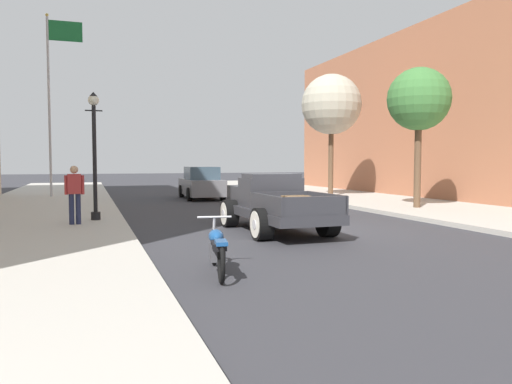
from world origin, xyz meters
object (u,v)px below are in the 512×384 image
at_px(car_background_grey, 201,184).
at_px(street_lamp_near, 94,146).
at_px(hotrod_truck_gunmetal, 272,203).
at_px(street_tree_second, 331,105).
at_px(flagpole, 54,85).
at_px(street_tree_nearest, 419,100).
at_px(pedestrian_sidewalk_left, 75,191).
at_px(motorcycle_parked, 217,248).

xyz_separation_m(car_background_grey, street_lamp_near, (-5.32, -9.39, 1.62)).
xyz_separation_m(hotrod_truck_gunmetal, street_tree_second, (7.05, 10.24, 4.06)).
distance_m(flagpole, street_tree_second, 14.12).
xyz_separation_m(hotrod_truck_gunmetal, street_lamp_near, (-4.63, 2.87, 1.63)).
xyz_separation_m(car_background_grey, flagpole, (-7.08, 2.18, 5.00)).
xyz_separation_m(flagpole, street_tree_nearest, (13.58, -11.18, -1.51)).
distance_m(flagpole, street_tree_nearest, 17.66).
distance_m(hotrod_truck_gunmetal, pedestrian_sidewalk_left, 5.55).
height_order(motorcycle_parked, flagpole, flagpole).
height_order(pedestrian_sidewalk_left, flagpole, flagpole).
bearing_deg(flagpole, motorcycle_parked, -79.30).
distance_m(street_tree_nearest, street_tree_second, 7.00).
distance_m(pedestrian_sidewalk_left, flagpole, 13.43).
distance_m(pedestrian_sidewalk_left, street_tree_nearest, 12.85).
xyz_separation_m(hotrod_truck_gunmetal, flagpole, (-6.40, 14.45, 5.02)).
bearing_deg(flagpole, street_lamp_near, -81.33).
bearing_deg(car_background_grey, street_lamp_near, -119.53).
distance_m(motorcycle_parked, flagpole, 20.26).
xyz_separation_m(hotrod_truck_gunmetal, car_background_grey, (0.69, 12.26, 0.01)).
bearing_deg(flagpole, street_tree_second, -17.38).
height_order(motorcycle_parked, car_background_grey, car_background_grey).
relative_size(hotrod_truck_gunmetal, street_lamp_near, 1.29).
relative_size(pedestrian_sidewalk_left, flagpole, 0.18).
bearing_deg(street_tree_nearest, pedestrian_sidewalk_left, -173.80).
bearing_deg(street_lamp_near, street_tree_nearest, 1.89).
bearing_deg(street_tree_second, car_background_grey, 162.33).
xyz_separation_m(pedestrian_sidewalk_left, street_lamp_near, (0.57, 0.95, 1.30)).
height_order(car_background_grey, street_tree_nearest, street_tree_nearest).
bearing_deg(hotrod_truck_gunmetal, street_lamp_near, 148.18).
height_order(pedestrian_sidewalk_left, street_tree_second, street_tree_second).
bearing_deg(pedestrian_sidewalk_left, street_tree_nearest, 6.20).
relative_size(flagpole, street_tree_second, 1.47).
xyz_separation_m(pedestrian_sidewalk_left, street_tree_nearest, (12.38, 1.34, 3.17)).
height_order(motorcycle_parked, pedestrian_sidewalk_left, pedestrian_sidewalk_left).
height_order(motorcycle_parked, street_tree_second, street_tree_second).
xyz_separation_m(hotrod_truck_gunmetal, motorcycle_parked, (-2.77, -4.76, -0.31)).
distance_m(car_background_grey, street_tree_second, 7.81).
bearing_deg(pedestrian_sidewalk_left, motorcycle_parked, -70.00).
xyz_separation_m(hotrod_truck_gunmetal, street_tree_nearest, (7.19, 3.26, 3.50)).
distance_m(pedestrian_sidewalk_left, street_tree_second, 15.27).
height_order(hotrod_truck_gunmetal, pedestrian_sidewalk_left, pedestrian_sidewalk_left).
relative_size(hotrod_truck_gunmetal, flagpole, 0.54).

